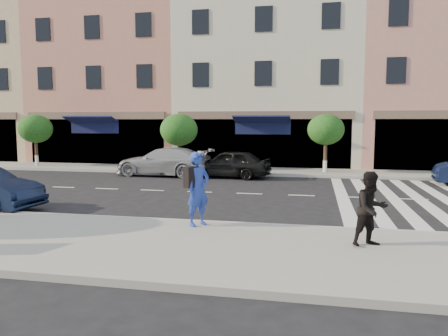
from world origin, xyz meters
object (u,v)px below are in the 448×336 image
photographer (198,189)px  car_far_left (164,162)px  walker (371,209)px  car_far_mid (229,164)px

photographer → car_far_left: size_ratio=0.38×
walker → car_far_left: size_ratio=0.32×
car_far_mid → walker: bearing=31.2°
car_far_left → car_far_mid: size_ratio=1.22×
photographer → car_far_mid: size_ratio=0.46×
photographer → car_far_left: photographer is taller
car_far_left → walker: bearing=41.3°
car_far_left → car_far_mid: car_far_left is taller
photographer → car_far_left: bearing=58.1°
car_far_left → photographer: bearing=28.2°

